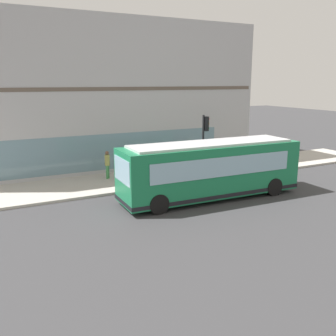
{
  "coord_description": "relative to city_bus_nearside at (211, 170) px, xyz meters",
  "views": [
    {
      "loc": [
        -16.74,
        8.46,
        6.23
      ],
      "look_at": [
        1.54,
        -0.94,
        1.46
      ],
      "focal_mm": 40.21,
      "sensor_mm": 36.0,
      "label": 1
    }
  ],
  "objects": [
    {
      "name": "fire_hydrant",
      "position": [
        3.42,
        -0.37,
        -1.04
      ],
      "size": [
        0.35,
        0.35,
        0.74
      ],
      "color": "gold",
      "rests_on": "sidewalk_curb"
    },
    {
      "name": "building_corner",
      "position": [
        11.45,
        2.58,
        3.65
      ],
      "size": [
        8.06,
        22.31,
        10.41
      ],
      "color": "#A8A8AD",
      "rests_on": "ground"
    },
    {
      "name": "city_bus_nearside",
      "position": [
        0.0,
        0.0,
        0.0
      ],
      "size": [
        2.85,
        10.11,
        3.07
      ],
      "color": "#197247",
      "rests_on": "ground"
    },
    {
      "name": "traffic_light_near_corner",
      "position": [
        3.28,
        -1.69,
        1.41
      ],
      "size": [
        0.32,
        0.49,
        4.04
      ],
      "color": "black",
      "rests_on": "sidewalk_curb"
    },
    {
      "name": "pedestrian_walking_along_curb",
      "position": [
        5.99,
        3.82,
        -0.37
      ],
      "size": [
        0.32,
        0.32,
        1.78
      ],
      "color": "#3F8C4C",
      "rests_on": "sidewalk_curb"
    },
    {
      "name": "pedestrian_by_light_pole",
      "position": [
        5.54,
        -5.51,
        -0.39
      ],
      "size": [
        0.32,
        0.32,
        1.76
      ],
      "color": "black",
      "rests_on": "sidewalk_curb"
    },
    {
      "name": "pedestrian_near_building_entrance",
      "position": [
        4.24,
        -4.83,
        -0.53
      ],
      "size": [
        0.32,
        0.32,
        1.54
      ],
      "color": "#8C3F8C",
      "rests_on": "sidewalk_curb"
    },
    {
      "name": "ground",
      "position": [
        0.31,
        2.58,
        -1.55
      ],
      "size": [
        120.0,
        120.0,
        0.0
      ],
      "primitive_type": "plane",
      "color": "#38383A"
    },
    {
      "name": "sidewalk_curb",
      "position": [
        5.18,
        2.58,
        -1.48
      ],
      "size": [
        4.54,
        40.0,
        0.15
      ],
      "primitive_type": "cube",
      "color": "#B2ADA3",
      "rests_on": "ground"
    },
    {
      "name": "pedestrian_near_hydrant",
      "position": [
        5.47,
        2.07,
        -0.41
      ],
      "size": [
        0.32,
        0.32,
        1.72
      ],
      "color": "#99994C",
      "rests_on": "sidewalk_curb"
    }
  ]
}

